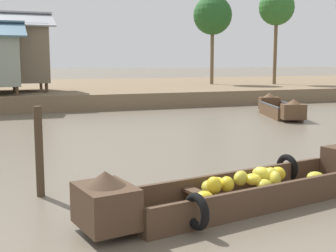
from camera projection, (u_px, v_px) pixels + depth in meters
The scene contains 8 objects.
ground_plane at pixel (102, 145), 12.71m from camera, with size 300.00×300.00×0.00m, color #665B4C.
riverbank_strip at pixel (39, 91), 29.94m from camera, with size 160.00×20.00×0.78m, color #756047.
banana_boat at pixel (250, 186), 7.39m from camera, with size 5.85×2.24×0.88m.
fishing_skiff_distant at pixel (280, 109), 19.17m from camera, with size 2.17×4.18×0.90m.
stilt_house_mid_right at pixel (10, 52), 23.42m from camera, with size 4.37×3.75×4.14m.
palm_tree_near at pixel (277, 8), 30.63m from camera, with size 2.41×2.41×6.42m.
palm_tree_far at pixel (213, 16), 30.65m from camera, with size 2.64×2.64×6.01m.
mooring_post at pixel (39, 152), 7.75m from camera, with size 0.14×0.14×1.58m, color #423323.
Camera 1 is at (-2.77, -2.34, 2.33)m, focal length 48.11 mm.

